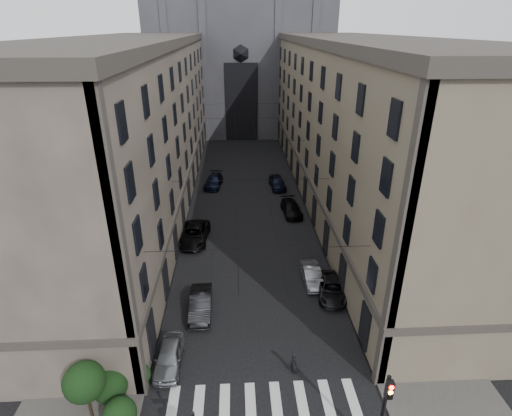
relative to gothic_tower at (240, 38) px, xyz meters
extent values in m
cube|color=#383533|center=(-10.50, -38.96, -17.72)|extent=(7.00, 80.00, 0.15)
cube|color=#383533|center=(10.50, -38.96, -17.72)|extent=(7.00, 80.00, 0.15)
cube|color=beige|center=(0.00, -69.96, -17.79)|extent=(11.00, 3.20, 0.01)
cube|color=#463E36|center=(-13.50, -38.96, -8.80)|extent=(13.00, 60.00, 18.00)
cube|color=#38332D|center=(-13.50, -38.96, 0.60)|extent=(13.60, 60.60, 0.90)
cube|color=#38332D|center=(-13.50, -38.96, -13.60)|extent=(13.40, 60.30, 0.50)
cube|color=brown|center=(13.50, -38.96, -8.80)|extent=(13.00, 60.00, 18.00)
cube|color=#38332D|center=(13.50, -38.96, 0.60)|extent=(13.60, 60.60, 0.90)
cube|color=#38332D|center=(13.50, -38.96, -13.60)|extent=(13.40, 60.30, 0.50)
cube|color=#2D2D33|center=(0.00, 0.04, -2.80)|extent=(34.00, 22.00, 30.00)
cube|color=black|center=(0.00, -11.01, -10.80)|extent=(6.00, 0.30, 14.00)
cylinder|color=black|center=(5.60, -72.96, -15.20)|extent=(0.20, 0.20, 5.20)
cube|color=black|center=(5.60, -73.18, -13.20)|extent=(0.34, 0.30, 1.00)
cylinder|color=#FF0C07|center=(5.60, -73.34, -12.88)|extent=(0.22, 0.05, 0.22)
cylinder|color=orange|center=(5.60, -73.34, -13.20)|extent=(0.22, 0.05, 0.22)
cylinder|color=black|center=(5.60, -73.34, -13.52)|extent=(0.22, 0.05, 0.22)
sphere|color=black|center=(-7.80, -70.96, -16.75)|extent=(1.80, 1.80, 1.80)
sphere|color=black|center=(-8.80, -69.16, -16.65)|extent=(2.00, 2.00, 2.00)
sphere|color=black|center=(-7.40, -68.16, -16.95)|extent=(1.40, 1.40, 1.40)
cylinder|color=black|center=(-9.50, -70.46, -16.45)|extent=(0.16, 0.16, 2.40)
sphere|color=black|center=(-9.50, -70.46, -14.85)|extent=(2.20, 2.20, 2.20)
cylinder|color=black|center=(0.00, -64.96, -10.30)|extent=(14.00, 0.03, 0.03)
cylinder|color=black|center=(0.00, -52.96, -10.30)|extent=(14.00, 0.03, 0.03)
cylinder|color=black|center=(0.00, -39.96, -10.30)|extent=(14.00, 0.03, 0.03)
cylinder|color=black|center=(0.00, -26.96, -10.30)|extent=(14.00, 0.03, 0.03)
cylinder|color=black|center=(0.00, -14.96, -10.30)|extent=(14.00, 0.03, 0.03)
cylinder|color=black|center=(-1.30, -38.96, -10.70)|extent=(0.03, 60.00, 0.03)
cylinder|color=black|center=(1.30, -38.96, -10.70)|extent=(0.03, 60.00, 0.03)
imported|color=gray|center=(-5.83, -66.62, -17.09)|extent=(1.76, 4.18, 1.41)
imported|color=black|center=(-4.20, -61.51, -17.04)|extent=(1.71, 4.66, 1.52)
imported|color=black|center=(-5.64, -50.33, -17.00)|extent=(3.07, 5.93, 1.60)
imported|color=black|center=(-4.38, -35.09, -17.06)|extent=(2.70, 5.30, 1.47)
imported|color=gray|center=(4.95, -57.98, -17.12)|extent=(1.52, 4.16, 1.36)
imported|color=black|center=(6.20, -59.88, -17.15)|extent=(2.74, 4.93, 1.31)
imported|color=black|center=(5.03, -44.45, -17.09)|extent=(2.35, 4.99, 1.41)
imported|color=black|center=(4.23, -36.14, -17.00)|extent=(2.25, 4.84, 1.60)
imported|color=black|center=(2.06, -67.67, -16.99)|extent=(0.58, 0.69, 1.62)
camera|label=1|loc=(-1.29, -86.14, 2.18)|focal=28.00mm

